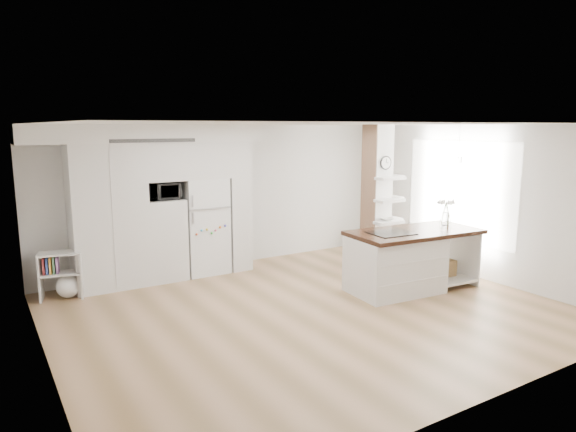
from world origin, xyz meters
name	(u,v)px	position (x,y,z in m)	size (l,w,h in m)	color
floor	(310,310)	(0.00, 0.00, 0.00)	(7.00, 6.00, 0.01)	#A57D59
room	(311,185)	(0.00, 0.00, 1.86)	(7.04, 6.04, 2.72)	white
cabinet_wall	(153,195)	(-1.45, 2.67, 1.51)	(4.00, 0.71, 2.70)	silver
refrigerator	(204,226)	(-0.53, 2.68, 0.88)	(0.78, 0.69, 1.75)	white
column	(382,198)	(2.38, 1.13, 1.35)	(0.69, 0.90, 2.70)	silver
window	(459,191)	(3.48, 0.30, 1.50)	(2.40, 2.40, 0.00)	white
pendant_light	(394,161)	(1.70, 0.15, 2.12)	(0.12, 0.12, 0.10)	white
kitchen_island	(401,260)	(1.78, -0.02, 0.51)	(2.27, 1.21, 1.56)	silver
bookshelf	(64,278)	(-2.97, 2.49, 0.32)	(0.70, 0.50, 0.75)	silver
floor_plant_a	(433,261)	(2.96, 0.38, 0.24)	(0.26, 0.21, 0.48)	#326327
floor_plant_b	(362,241)	(3.00, 2.43, 0.22)	(0.25, 0.25, 0.45)	#326327
microwave	(163,191)	(-1.27, 2.62, 1.57)	(0.54, 0.37, 0.30)	#2D2D2D
shelf_plant	(387,187)	(2.63, 1.30, 1.52)	(0.27, 0.23, 0.30)	#326327
decor_bowl	(387,219)	(2.30, 0.90, 1.00)	(0.22, 0.22, 0.05)	white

